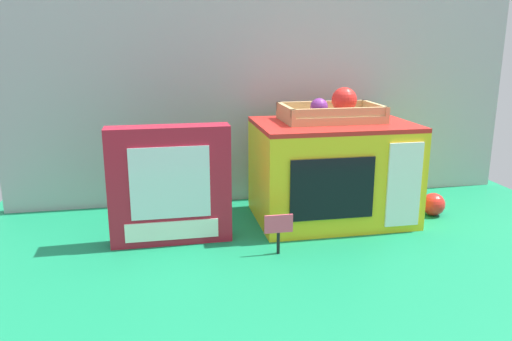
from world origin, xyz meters
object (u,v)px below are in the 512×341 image
object	(u,v)px
toy_microwave	(332,171)
cookie_set_box	(170,185)
food_groups_crate	(333,112)
price_sign	(279,228)
loose_toy_apple	(433,204)

from	to	relation	value
toy_microwave	cookie_set_box	distance (m)	0.47
food_groups_crate	cookie_set_box	xyz separation A→B (m)	(-0.46, -0.11, -0.16)
food_groups_crate	cookie_set_box	size ratio (longest dim) A/B	0.90
food_groups_crate	price_sign	bearing A→B (deg)	-131.31
toy_microwave	price_sign	size ratio (longest dim) A/B	4.31
toy_microwave	food_groups_crate	world-z (taller)	food_groups_crate
cookie_set_box	price_sign	bearing A→B (deg)	-27.34
toy_microwave	food_groups_crate	size ratio (longest dim) A/B	1.57
toy_microwave	cookie_set_box	xyz separation A→B (m)	(-0.46, -0.09, 0.01)
cookie_set_box	loose_toy_apple	world-z (taller)	cookie_set_box
loose_toy_apple	toy_microwave	bearing A→B (deg)	173.33
toy_microwave	food_groups_crate	distance (m)	0.17
loose_toy_apple	price_sign	bearing A→B (deg)	-160.37
food_groups_crate	cookie_set_box	bearing A→B (deg)	-166.34
toy_microwave	price_sign	bearing A→B (deg)	-133.65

